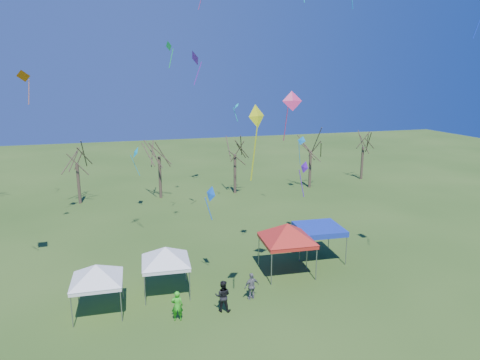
{
  "coord_description": "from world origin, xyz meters",
  "views": [
    {
      "loc": [
        -6.77,
        -21.61,
        12.91
      ],
      "look_at": [
        0.45,
        3.0,
        6.75
      ],
      "focal_mm": 32.0,
      "sensor_mm": 36.0,
      "label": 1
    }
  ],
  "objects_px": {
    "tree_1": "(75,149)",
    "tent_red": "(287,227)",
    "tree_2": "(158,141)",
    "tree_3": "(235,140)",
    "tent_white_mid": "(165,250)",
    "tent_white_west": "(96,268)",
    "tent_blue": "(319,229)",
    "person_grey": "(252,286)",
    "person_dark": "(223,296)",
    "tree_5": "(364,135)",
    "tree_4": "(311,137)",
    "person_green": "(177,306)"
  },
  "relations": [
    {
      "from": "tree_3",
      "to": "tent_white_mid",
      "type": "xyz_separation_m",
      "value": [
        -10.36,
        -21.33,
        -3.28
      ]
    },
    {
      "from": "tree_5",
      "to": "tree_3",
      "type": "bearing_deg",
      "value": -173.48
    },
    {
      "from": "tree_5",
      "to": "person_grey",
      "type": "height_order",
      "value": "tree_5"
    },
    {
      "from": "tree_3",
      "to": "tent_blue",
      "type": "distance_m",
      "value": 19.7
    },
    {
      "from": "tree_3",
      "to": "person_grey",
      "type": "bearing_deg",
      "value": -103.36
    },
    {
      "from": "tent_blue",
      "to": "person_green",
      "type": "xyz_separation_m",
      "value": [
        -11.07,
        -5.3,
        -1.41
      ]
    },
    {
      "from": "person_dark",
      "to": "tree_4",
      "type": "bearing_deg",
      "value": -104.04
    },
    {
      "from": "person_grey",
      "to": "person_dark",
      "type": "height_order",
      "value": "person_dark"
    },
    {
      "from": "tree_4",
      "to": "person_dark",
      "type": "distance_m",
      "value": 30.07
    },
    {
      "from": "tree_2",
      "to": "person_dark",
      "type": "height_order",
      "value": "tree_2"
    },
    {
      "from": "tent_white_west",
      "to": "tent_red",
      "type": "relative_size",
      "value": 0.83
    },
    {
      "from": "tent_red",
      "to": "person_grey",
      "type": "height_order",
      "value": "tent_red"
    },
    {
      "from": "tent_white_mid",
      "to": "tree_4",
      "type": "bearing_deg",
      "value": 47.23
    },
    {
      "from": "tree_2",
      "to": "tree_5",
      "type": "relative_size",
      "value": 1.1
    },
    {
      "from": "tent_white_mid",
      "to": "person_grey",
      "type": "distance_m",
      "value": 5.63
    },
    {
      "from": "tent_white_mid",
      "to": "tent_white_west",
      "type": "bearing_deg",
      "value": -162.53
    },
    {
      "from": "tent_blue",
      "to": "person_dark",
      "type": "distance_m",
      "value": 9.95
    },
    {
      "from": "tent_red",
      "to": "tree_2",
      "type": "bearing_deg",
      "value": 106.26
    },
    {
      "from": "tent_red",
      "to": "person_green",
      "type": "bearing_deg",
      "value": -154.39
    },
    {
      "from": "tree_2",
      "to": "person_dark",
      "type": "xyz_separation_m",
      "value": [
        0.83,
        -24.71,
        -5.37
      ]
    },
    {
      "from": "tent_blue",
      "to": "tree_1",
      "type": "bearing_deg",
      "value": 131.61
    },
    {
      "from": "tent_white_west",
      "to": "tent_red",
      "type": "distance_m",
      "value": 12.2
    },
    {
      "from": "tent_blue",
      "to": "tent_red",
      "type": "bearing_deg",
      "value": -154.45
    },
    {
      "from": "tent_red",
      "to": "person_green",
      "type": "height_order",
      "value": "tent_red"
    },
    {
      "from": "tent_white_west",
      "to": "person_green",
      "type": "height_order",
      "value": "tent_white_west"
    },
    {
      "from": "person_green",
      "to": "tent_red",
      "type": "bearing_deg",
      "value": -145.36
    },
    {
      "from": "tree_3",
      "to": "person_grey",
      "type": "relative_size",
      "value": 4.75
    },
    {
      "from": "tent_red",
      "to": "person_grey",
      "type": "distance_m",
      "value": 5.0
    },
    {
      "from": "tent_white_mid",
      "to": "tent_red",
      "type": "height_order",
      "value": "tent_red"
    },
    {
      "from": "tree_1",
      "to": "tent_white_west",
      "type": "height_order",
      "value": "tree_1"
    },
    {
      "from": "tent_blue",
      "to": "person_dark",
      "type": "xyz_separation_m",
      "value": [
        -8.46,
        -5.07,
        -1.35
      ]
    },
    {
      "from": "tree_3",
      "to": "person_dark",
      "type": "xyz_separation_m",
      "value": [
        -7.57,
        -24.38,
        -5.16
      ]
    },
    {
      "from": "tree_4",
      "to": "tent_blue",
      "type": "bearing_deg",
      "value": -113.64
    },
    {
      "from": "tree_4",
      "to": "tent_red",
      "type": "distance_m",
      "value": 23.92
    },
    {
      "from": "person_grey",
      "to": "tree_2",
      "type": "bearing_deg",
      "value": -96.86
    },
    {
      "from": "tree_4",
      "to": "person_green",
      "type": "distance_m",
      "value": 31.8
    },
    {
      "from": "tree_4",
      "to": "tent_white_west",
      "type": "relative_size",
      "value": 2.07
    },
    {
      "from": "tree_3",
      "to": "tree_5",
      "type": "height_order",
      "value": "tree_3"
    },
    {
      "from": "tree_3",
      "to": "tent_blue",
      "type": "height_order",
      "value": "tree_3"
    },
    {
      "from": "tree_2",
      "to": "tree_3",
      "type": "xyz_separation_m",
      "value": [
        8.4,
        -0.33,
        -0.21
      ]
    },
    {
      "from": "tree_2",
      "to": "tent_blue",
      "type": "height_order",
      "value": "tree_2"
    },
    {
      "from": "tree_2",
      "to": "person_dark",
      "type": "relative_size",
      "value": 4.43
    },
    {
      "from": "tree_1",
      "to": "person_green",
      "type": "relative_size",
      "value": 4.37
    },
    {
      "from": "tree_1",
      "to": "tree_2",
      "type": "distance_m",
      "value": 8.42
    },
    {
      "from": "tent_white_west",
      "to": "tent_white_mid",
      "type": "height_order",
      "value": "tent_white_mid"
    },
    {
      "from": "tree_4",
      "to": "tent_white_mid",
      "type": "height_order",
      "value": "tree_4"
    },
    {
      "from": "tent_white_west",
      "to": "person_green",
      "type": "bearing_deg",
      "value": -26.49
    },
    {
      "from": "tent_white_west",
      "to": "tent_white_mid",
      "type": "bearing_deg",
      "value": 17.47
    },
    {
      "from": "tent_white_west",
      "to": "tree_5",
      "type": "bearing_deg",
      "value": 37.55
    },
    {
      "from": "tree_1",
      "to": "tent_red",
      "type": "relative_size",
      "value": 1.64
    }
  ]
}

